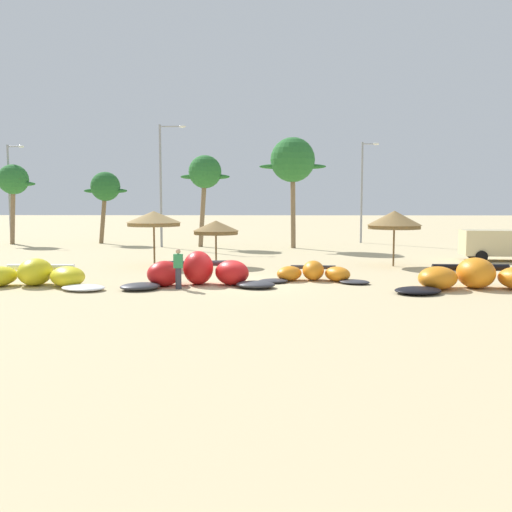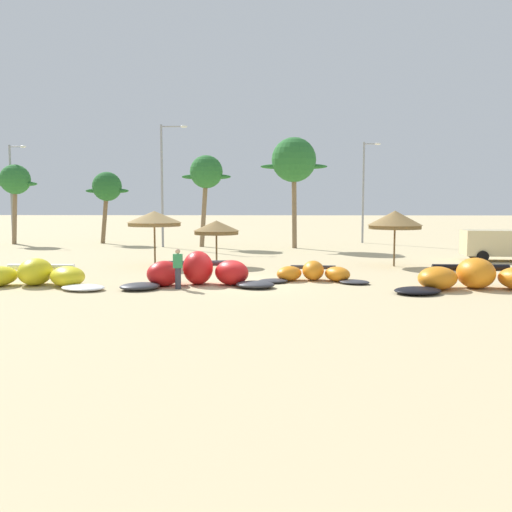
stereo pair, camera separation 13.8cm
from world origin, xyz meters
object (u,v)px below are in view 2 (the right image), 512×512
Objects in this scene: palm_left at (107,188)px; kite_far_left at (32,276)px; beach_umbrella_near_palms at (395,220)px; palm_left_of_gap at (206,174)px; palm_center_left at (294,161)px; beach_umbrella_middle at (216,227)px; kite_center at (479,278)px; beach_umbrella_near_van at (154,219)px; lamppost_west at (13,188)px; person_near_kites at (178,269)px; lamppost_east_center at (365,187)px; kite_left_of_center at (313,273)px; palm_leftmost at (15,181)px; parked_van at (502,243)px; kite_left at (198,273)px; lamppost_west_center at (164,179)px.

kite_far_left is at bearing -80.42° from palm_left.
beach_umbrella_near_palms is 18.03m from palm_left_of_gap.
beach_umbrella_middle is at bearing -110.80° from palm_center_left.
palm_left_of_gap is at bearing 122.20° from kite_center.
beach_umbrella_near_van is 0.36× the size of lamppost_west.
kite_center is 25.82m from palm_left_of_gap.
lamppost_east_center is (11.62, 26.23, 3.98)m from person_near_kites.
lamppost_east_center reaches higher than kite_left_of_center.
palm_center_left reaches higher than kite_left_of_center.
lamppost_east_center is (14.27, 18.20, 2.20)m from beach_umbrella_near_van.
kite_left_of_center is at bearing -34.19° from beach_umbrella_near_van.
kite_left_of_center is 0.76× the size of palm_leftmost.
kite_center is at bearing -115.59° from parked_van.
lamppost_west is at bearing 128.58° from kite_left.
kite_far_left is 0.82× the size of lamppost_east_center.
parked_van is 0.72× the size of palm_leftmost.
palm_left reaches higher than beach_umbrella_middle.
palm_center_left is (22.97, -3.33, 1.35)m from palm_leftmost.
kite_left_of_center is 21.89m from lamppost_west_center.
palm_left_of_gap is at bearing 7.78° from lamppost_west_center.
beach_umbrella_middle is 21.22m from lamppost_east_center.
lamppost_west_center reaches higher than parked_van.
beach_umbrella_near_van is at bearing 151.83° from kite_center.
lamppost_west is at bearing 150.19° from beach_umbrella_near_palms.
parked_van is at bearing 31.90° from kite_left.
kite_left is 2.15× the size of beach_umbrella_near_palms.
kite_far_left is 21.27m from lamppost_west_center.
parked_van is 2.96× the size of person_near_kites.
kite_center is 26.42m from lamppost_east_center.
beach_umbrella_near_van is at bearing -178.57° from beach_umbrella_near_palms.
palm_leftmost is at bearing -171.48° from palm_left.
palm_left is 0.72× the size of palm_center_left.
kite_far_left is 0.98× the size of palm_left_of_gap.
parked_van is 16.37m from lamppost_east_center.
palm_left_of_gap is at bearing 93.82° from person_near_kites.
palm_left reaches higher than kite_far_left.
person_near_kites is 22.15m from palm_left_of_gap.
beach_umbrella_near_van is at bearing -95.12° from palm_left_of_gap.
kite_far_left is 0.84× the size of palm_center_left.
kite_left is 29.62m from palm_leftmost.
parked_van is 24.48m from lamppost_west_center.
beach_umbrella_near_palms is 13.72m from palm_center_left.
palm_left is at bearing 141.40° from beach_umbrella_near_palms.
palm_leftmost is (-18.30, 22.81, 4.71)m from kite_left.
lamppost_west_center reaches higher than palm_left_of_gap.
lamppost_east_center is at bearing 58.77° from beach_umbrella_middle.
palm_leftmost is 7.44m from palm_left.
kite_left_of_center is at bearing -54.73° from palm_left.
kite_center is (6.43, -2.26, 0.14)m from kite_left_of_center.
lamppost_east_center reaches higher than palm_center_left.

